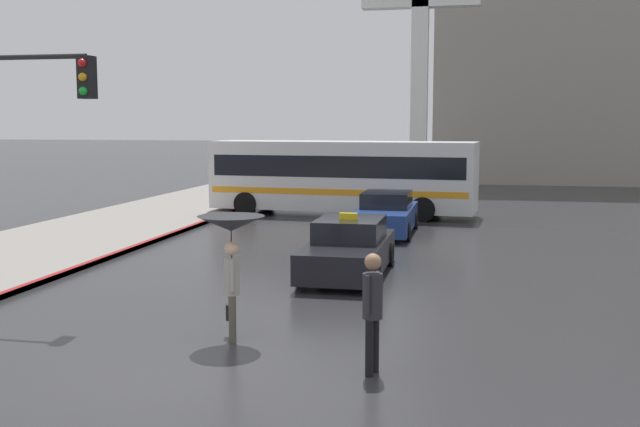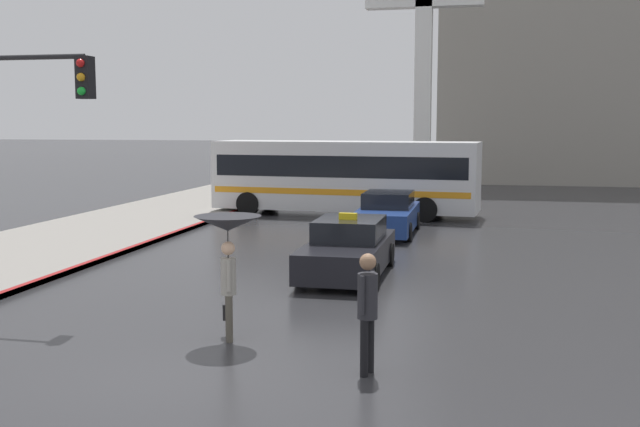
% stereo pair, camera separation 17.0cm
% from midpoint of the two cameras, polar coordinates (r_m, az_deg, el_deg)
% --- Properties ---
extents(ground_plane, '(300.00, 300.00, 0.00)m').
position_cam_midpoint_polar(ground_plane, '(11.36, -12.16, -12.47)').
color(ground_plane, '#2D2D30').
extents(taxi, '(1.91, 4.60, 1.55)m').
position_cam_midpoint_polar(taxi, '(18.52, 1.94, -2.74)').
color(taxi, black).
rests_on(taxi, ground_plane).
extents(sedan_red, '(1.91, 4.71, 1.42)m').
position_cam_midpoint_polar(sedan_red, '(25.54, 4.87, -0.08)').
color(sedan_red, navy).
rests_on(sedan_red, ground_plane).
extents(city_bus, '(10.91, 3.36, 3.02)m').
position_cam_midpoint_polar(city_bus, '(30.50, 1.55, 3.01)').
color(city_bus, silver).
rests_on(city_bus, ground_plane).
extents(pedestrian_with_umbrella, '(1.15, 1.15, 2.17)m').
position_cam_midpoint_polar(pedestrian_with_umbrella, '(12.83, -7.16, -1.75)').
color(pedestrian_with_umbrella, '#4C473D').
rests_on(pedestrian_with_umbrella, ground_plane).
extents(pedestrian_man, '(0.37, 0.45, 1.84)m').
position_cam_midpoint_polar(pedestrian_man, '(11.16, 3.59, -6.79)').
color(pedestrian_man, black).
rests_on(pedestrian_man, ground_plane).
extents(traffic_light, '(3.19, 0.38, 5.30)m').
position_cam_midpoint_polar(traffic_light, '(15.93, -22.90, 6.14)').
color(traffic_light, black).
rests_on(traffic_light, ground_plane).
extents(monument_cross, '(6.39, 0.90, 14.52)m').
position_cam_midpoint_polar(monument_cross, '(42.32, 7.52, 12.91)').
color(monument_cross, white).
rests_on(monument_cross, ground_plane).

